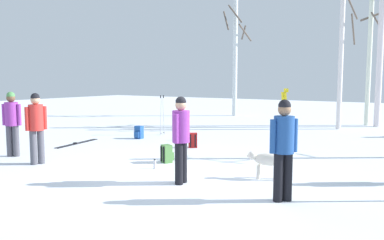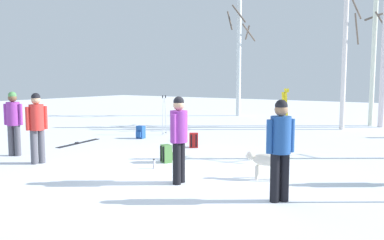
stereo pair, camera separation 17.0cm
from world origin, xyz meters
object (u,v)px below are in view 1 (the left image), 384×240
at_px(person_2, 181,134).
at_px(birch_tree_3, 381,29).
at_px(backpack_0, 167,154).
at_px(birch_tree_1, 341,54).
at_px(birch_tree_2, 370,48).
at_px(ski_pair_planted_0, 285,124).
at_px(water_bottle_0, 178,138).
at_px(ski_pair_lying_0, 77,143).
at_px(person_1, 36,124).
at_px(water_bottle_1, 155,164).
at_px(person_3, 284,144).
at_px(dog, 266,160).
at_px(person_4, 12,120).
at_px(birch_tree_0, 235,56).
at_px(backpack_1, 139,132).
at_px(backpack_2, 193,140).
at_px(ski_poles_0, 162,114).

distance_m(person_2, birch_tree_3, 12.75).
relative_size(backpack_0, birch_tree_1, 0.07).
bearing_deg(birch_tree_2, ski_pair_planted_0, -93.45).
bearing_deg(water_bottle_0, ski_pair_planted_0, -11.89).
distance_m(water_bottle_0, birch_tree_3, 10.11).
distance_m(ski_pair_planted_0, ski_pair_lying_0, 6.53).
bearing_deg(ski_pair_lying_0, person_1, -58.81).
height_order(person_1, water_bottle_1, person_1).
distance_m(person_3, water_bottle_0, 6.89).
distance_m(dog, ski_pair_planted_0, 2.42).
distance_m(dog, water_bottle_0, 5.44).
bearing_deg(backpack_0, person_4, -158.05).
height_order(water_bottle_1, birch_tree_2, birch_tree_2).
height_order(person_2, birch_tree_3, birch_tree_3).
distance_m(dog, birch_tree_0, 14.34).
xyz_separation_m(backpack_1, backpack_2, (2.52, -0.49, 0.00)).
distance_m(backpack_2, birch_tree_1, 7.92).
relative_size(person_3, ski_poles_0, 1.18).
bearing_deg(backpack_1, birch_tree_0, 96.43).
distance_m(person_2, birch_tree_1, 10.69).
bearing_deg(birch_tree_0, ski_pair_planted_0, -57.04).
height_order(backpack_2, water_bottle_0, backpack_2).
distance_m(ski_pair_lying_0, backpack_2, 3.74).
bearing_deg(birch_tree_2, water_bottle_0, -119.10).
bearing_deg(ski_pair_lying_0, birch_tree_1, 53.55).
distance_m(person_4, birch_tree_3, 14.63).
relative_size(water_bottle_0, birch_tree_2, 0.03).
distance_m(birch_tree_1, birch_tree_2, 2.20).
height_order(ski_pair_lying_0, backpack_1, backpack_1).
bearing_deg(ski_pair_planted_0, birch_tree_1, 91.54).
bearing_deg(ski_pair_planted_0, ski_poles_0, 162.39).
bearing_deg(person_1, ski_poles_0, 94.91).
bearing_deg(backpack_2, person_2, -60.61).
relative_size(backpack_0, backpack_1, 1.00).
bearing_deg(person_3, water_bottle_0, 139.79).
xyz_separation_m(ski_pair_lying_0, water_bottle_1, (4.26, -1.46, 0.10)).
bearing_deg(birch_tree_3, backpack_0, -106.70).
relative_size(backpack_1, birch_tree_0, 0.07).
bearing_deg(birch_tree_1, person_4, -119.26).
relative_size(person_3, person_4, 1.00).
distance_m(person_1, backpack_2, 4.48).
bearing_deg(person_4, backpack_2, 48.56).
relative_size(person_1, water_bottle_1, 7.58).
bearing_deg(person_4, ski_pair_lying_0, 94.47).
bearing_deg(backpack_2, ski_pair_lying_0, -158.04).
relative_size(person_4, birch_tree_1, 0.28).
xyz_separation_m(backpack_1, water_bottle_1, (3.32, -3.35, -0.11)).
height_order(person_1, dog, person_1).
distance_m(water_bottle_0, birch_tree_2, 9.85).
bearing_deg(person_2, person_3, -0.36).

